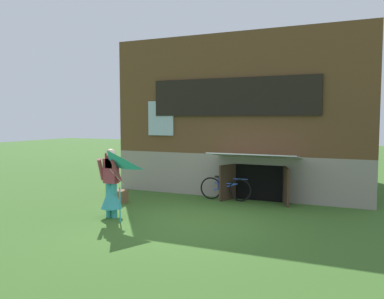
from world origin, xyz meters
name	(u,v)px	position (x,y,z in m)	size (l,w,h in m)	color
ground_plane	(191,222)	(0.00, 0.00, 0.00)	(60.00, 60.00, 0.00)	#386023
log_house	(255,116)	(0.00, 5.56, 2.48)	(7.96, 6.24, 4.95)	gray
person	(111,189)	(-1.93, -0.45, 0.71)	(0.61, 0.53, 1.68)	teal
kite	(107,167)	(-1.65, -0.97, 1.31)	(0.95, 0.97, 1.58)	#2DB2CC
bicycle_blue	(225,189)	(-0.07, 2.62, 0.35)	(1.55, 0.12, 0.71)	black
wooden_crate	(119,196)	(-2.76, 1.08, 0.18)	(0.43, 0.37, 0.36)	brown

